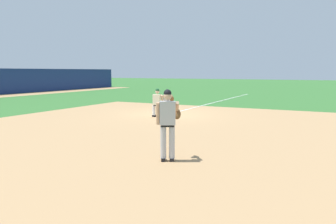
{
  "coord_description": "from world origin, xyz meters",
  "views": [
    {
      "loc": [
        -15.64,
        -7.96,
        2.31
      ],
      "look_at": [
        -5.81,
        -2.94,
        0.94
      ],
      "focal_mm": 35.0,
      "sensor_mm": 36.0,
      "label": 1
    }
  ],
  "objects_px": {
    "pitcher": "(168,121)",
    "baserunner": "(157,102)",
    "first_base_bag": "(168,113)",
    "baseball": "(170,121)",
    "first_baseman": "(168,100)"
  },
  "relations": [
    {
      "from": "first_baseman",
      "to": "first_base_bag",
      "type": "bearing_deg",
      "value": -146.2
    },
    {
      "from": "pitcher",
      "to": "first_baseman",
      "type": "distance_m",
      "value": 9.67
    },
    {
      "from": "first_base_bag",
      "to": "baseball",
      "type": "xyz_separation_m",
      "value": [
        -2.22,
        -1.23,
        -0.01
      ]
    },
    {
      "from": "pitcher",
      "to": "baserunner",
      "type": "relative_size",
      "value": 1.27
    },
    {
      "from": "first_base_bag",
      "to": "baseball",
      "type": "relative_size",
      "value": 5.14
    },
    {
      "from": "baseball",
      "to": "baserunner",
      "type": "bearing_deg",
      "value": 50.69
    },
    {
      "from": "baseball",
      "to": "pitcher",
      "type": "xyz_separation_m",
      "value": [
        -6.04,
        -2.97,
        1.02
      ]
    },
    {
      "from": "first_base_bag",
      "to": "first_baseman",
      "type": "xyz_separation_m",
      "value": [
        0.33,
        0.22,
        0.69
      ]
    },
    {
      "from": "baseball",
      "to": "first_baseman",
      "type": "distance_m",
      "value": 3.02
    },
    {
      "from": "baseball",
      "to": "pitcher",
      "type": "height_order",
      "value": "pitcher"
    },
    {
      "from": "pitcher",
      "to": "first_baseman",
      "type": "xyz_separation_m",
      "value": [
        8.59,
        4.42,
        -0.33
      ]
    },
    {
      "from": "baseball",
      "to": "first_baseman",
      "type": "xyz_separation_m",
      "value": [
        2.55,
        1.45,
        0.69
      ]
    },
    {
      "from": "pitcher",
      "to": "baserunner",
      "type": "xyz_separation_m",
      "value": [
        7.07,
        4.22,
        -0.27
      ]
    },
    {
      "from": "baseball",
      "to": "first_baseman",
      "type": "bearing_deg",
      "value": 29.64
    },
    {
      "from": "baseball",
      "to": "baserunner",
      "type": "distance_m",
      "value": 1.79
    }
  ]
}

